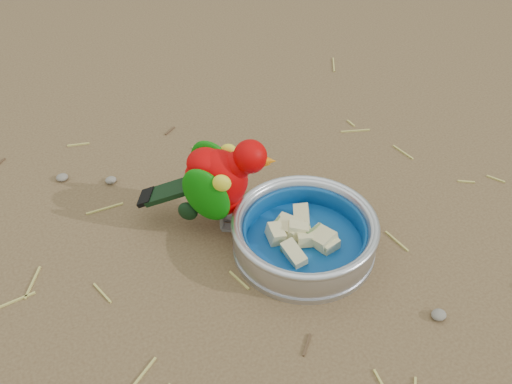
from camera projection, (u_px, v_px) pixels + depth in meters
name	position (u px, v px, depth m)	size (l,w,h in m)	color
ground	(293.00, 225.00, 0.96)	(60.00, 60.00, 0.00)	brown
food_bowl	(304.00, 245.00, 0.91)	(0.23, 0.23, 0.02)	#B2B2BA
bowl_wall	(305.00, 232.00, 0.89)	(0.23, 0.23, 0.04)	#B2B2BA
fruit_wedges	(304.00, 235.00, 0.90)	(0.14, 0.14, 0.03)	#D2C78A
lory_parrot	(219.00, 186.00, 0.91)	(0.10, 0.20, 0.17)	#B00001
ground_debris	(258.00, 194.00, 1.02)	(0.90, 0.80, 0.01)	tan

